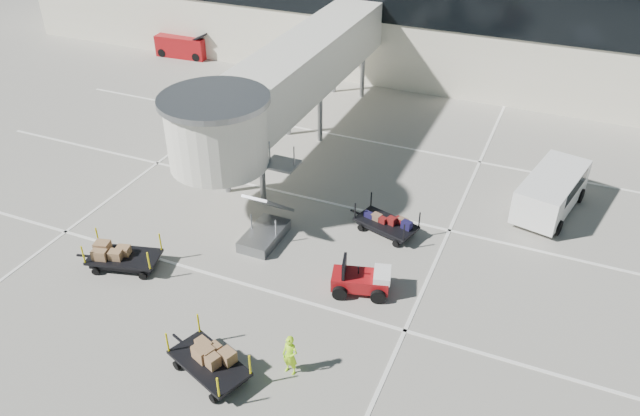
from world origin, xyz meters
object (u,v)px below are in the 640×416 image
Objects in this scene: box_cart_near at (213,363)px; ground_worker at (290,355)px; baggage_tug at (362,280)px; belt_loader at (184,46)px; minivan at (553,189)px; suitcase_cart at (386,224)px; box_cart_far at (128,258)px.

box_cart_near is 2.28× the size of ground_worker.
baggage_tug is 30.04m from belt_loader.
box_cart_near is at bearing -109.08° from minivan.
belt_loader is at bearing 146.26° from box_cart_near.
ground_worker is at bearing -75.84° from suitcase_cart.
ground_worker is (8.70, -2.51, 0.30)m from box_cart_far.
baggage_tug is 6.81m from box_cart_near.
box_cart_far reaches higher than box_cart_near.
box_cart_far is 19.47m from minivan.
suitcase_cart is 27.04m from belt_loader.
minivan is at bearing 21.68° from box_cart_far.
minivan is at bearing 40.71° from baggage_tug.
suitcase_cart is 10.62m from box_cart_near.
minivan is 1.23× the size of belt_loader.
suitcase_cart is 0.79× the size of belt_loader.
minivan is at bearing -25.65° from belt_loader.
belt_loader is (-21.57, 16.30, 0.34)m from suitcase_cart.
belt_loader is at bearing 170.41° from minivan.
box_cart_near is at bearing -88.43° from suitcase_cart.
suitcase_cart is 0.95× the size of box_cart_near.
box_cart_near is 0.99× the size of box_cart_far.
baggage_tug is at bearing 83.50° from box_cart_near.
box_cart_near is at bearing -148.01° from ground_worker.
box_cart_far is at bearing 171.20° from box_cart_near.
baggage_tug is at bearing -111.58° from minivan.
box_cart_far is (-6.33, 3.62, -0.05)m from box_cart_near.
box_cart_near is 7.30m from box_cart_far.
belt_loader is at bearing 103.73° from box_cart_far.
belt_loader is (-18.80, 26.56, 0.25)m from box_cart_near.
ground_worker is at bearing -103.84° from minivan.
suitcase_cart is at bearing 79.82° from baggage_tug.
minivan is at bearing 79.45° from box_cart_near.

